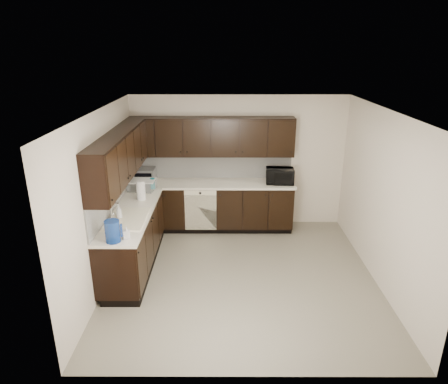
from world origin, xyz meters
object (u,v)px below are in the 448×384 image
at_px(storage_bin, 142,185).
at_px(blue_pitcher, 113,231).
at_px(microwave, 280,176).
at_px(sink, 127,223).
at_px(toaster_oven, 145,175).

xyz_separation_m(storage_bin, blue_pitcher, (0.02, -1.98, 0.06)).
height_order(storage_bin, blue_pitcher, blue_pitcher).
xyz_separation_m(microwave, blue_pitcher, (-2.44, -2.35, 0.01)).
xyz_separation_m(sink, storage_bin, (-0.03, 1.29, 0.15)).
height_order(sink, microwave, microwave).
relative_size(toaster_oven, storage_bin, 0.88).
relative_size(microwave, toaster_oven, 1.30).
bearing_deg(storage_bin, toaster_oven, 94.56).
xyz_separation_m(sink, microwave, (2.43, 1.66, 0.20)).
relative_size(sink, microwave, 1.63).
relative_size(sink, blue_pitcher, 2.82).
distance_m(sink, microwave, 2.95).
bearing_deg(sink, storage_bin, 91.35).
bearing_deg(sink, microwave, 34.37).
relative_size(sink, toaster_oven, 2.11).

